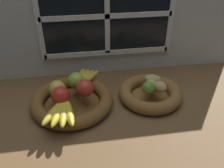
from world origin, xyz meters
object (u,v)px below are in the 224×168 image
at_px(banana_bunch_front, 62,111).
at_px(chili_pepper, 155,89).
at_px(apple_golden_left, 57,89).
at_px(apple_red_right, 85,89).
at_px(potato_back, 153,79).
at_px(lime_near, 148,88).
at_px(potato_large, 151,84).
at_px(apple_green_back, 76,81).
at_px(banana_bunch_back, 85,78).
at_px(potato_small, 160,87).
at_px(apple_red_front, 61,96).
at_px(fruit_bowl_left, 72,101).
at_px(fruit_bowl_right, 150,93).

xyz_separation_m(banana_bunch_front, chili_pepper, (0.40, 0.10, -0.01)).
bearing_deg(apple_golden_left, apple_red_right, -10.64).
bearing_deg(potato_back, lime_near, -118.98).
relative_size(banana_bunch_front, potato_large, 3.06).
relative_size(apple_red_right, lime_near, 1.36).
bearing_deg(lime_near, apple_green_back, 163.35).
xyz_separation_m(banana_bunch_back, potato_small, (0.32, -0.14, 0.01)).
bearing_deg(apple_green_back, banana_bunch_front, -109.32).
bearing_deg(banana_bunch_front, banana_bunch_back, 66.26).
bearing_deg(lime_near, apple_red_front, -177.90).
bearing_deg(potato_large, fruit_bowl_left, 180.00).
relative_size(apple_green_back, potato_back, 1.00).
bearing_deg(potato_back, fruit_bowl_left, -173.71).
height_order(fruit_bowl_right, potato_small, potato_small).
bearing_deg(fruit_bowl_right, apple_golden_left, 179.02).
height_order(fruit_bowl_left, potato_back, potato_back).
relative_size(fruit_bowl_left, apple_golden_left, 5.05).
xyz_separation_m(apple_green_back, potato_small, (0.36, -0.08, -0.01)).
distance_m(fruit_bowl_left, apple_red_right, 0.09).
relative_size(banana_bunch_back, potato_small, 2.73).
bearing_deg(apple_green_back, potato_large, -9.47).
distance_m(banana_bunch_front, lime_near, 0.38).
distance_m(apple_red_front, banana_bunch_back, 0.19).
xyz_separation_m(apple_red_front, banana_bunch_front, (0.00, -0.07, -0.02)).
xyz_separation_m(apple_golden_left, lime_near, (0.39, -0.04, -0.01)).
xyz_separation_m(apple_green_back, banana_bunch_back, (0.04, 0.05, -0.02)).
bearing_deg(potato_back, banana_bunch_front, -158.12).
bearing_deg(potato_large, apple_red_right, -177.16).
distance_m(apple_green_back, potato_back, 0.35).
distance_m(fruit_bowl_left, potato_back, 0.38).
xyz_separation_m(apple_red_front, chili_pepper, (0.41, 0.03, -0.03)).
bearing_deg(lime_near, potato_small, 6.67).
distance_m(fruit_bowl_right, banana_bunch_front, 0.41).
xyz_separation_m(apple_red_front, apple_green_back, (0.07, 0.10, -0.00)).
xyz_separation_m(apple_green_back, potato_large, (0.33, -0.05, -0.02)).
bearing_deg(fruit_bowl_left, potato_back, 6.29).
xyz_separation_m(potato_small, potato_large, (-0.03, 0.03, -0.00)).
relative_size(apple_golden_left, banana_bunch_back, 0.41).
height_order(apple_red_right, potato_back, apple_red_right).
xyz_separation_m(fruit_bowl_right, chili_pepper, (0.01, -0.02, 0.04)).
xyz_separation_m(apple_red_right, apple_golden_left, (-0.12, 0.02, -0.00)).
bearing_deg(lime_near, banana_bunch_front, -166.62).
bearing_deg(apple_green_back, fruit_bowl_right, -9.47).
xyz_separation_m(fruit_bowl_right, banana_bunch_back, (-0.29, 0.11, 0.05)).
xyz_separation_m(potato_back, chili_pepper, (-0.01, -0.07, -0.01)).
bearing_deg(apple_red_right, fruit_bowl_left, 166.27).
bearing_deg(potato_back, apple_red_front, -167.59).
relative_size(apple_golden_left, chili_pepper, 0.70).
distance_m(potato_small, chili_pepper, 0.03).
bearing_deg(chili_pepper, lime_near, -165.04).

